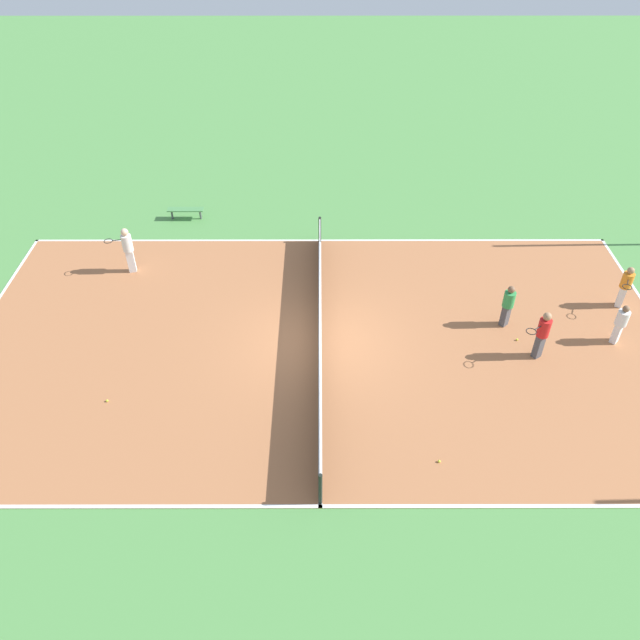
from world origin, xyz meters
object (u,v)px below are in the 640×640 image
object	(u,v)px
tennis_net	(320,328)
tennis_ball_left_sideline	(107,401)
tennis_ball_far_baseline	(517,340)
player_far_green	(508,304)
tennis_ball_near_net	(439,461)
bench	(186,210)
player_far_white	(128,247)
player_coach_red	(543,332)
player_center_orange	(626,285)
player_near_white	(621,322)

from	to	relation	value
tennis_net	tennis_ball_left_sideline	world-z (taller)	tennis_net
tennis_ball_far_baseline	tennis_ball_left_sideline	distance (m)	12.39
player_far_green	tennis_ball_near_net	bearing A→B (deg)	-159.56
bench	player_far_white	size ratio (longest dim) A/B	0.83
tennis_net	tennis_ball_far_baseline	bearing A→B (deg)	90.53
tennis_net	tennis_ball_left_sideline	bearing A→B (deg)	-67.01
player_coach_red	tennis_ball_far_baseline	size ratio (longest dim) A/B	24.47
tennis_ball_far_baseline	tennis_ball_left_sideline	size ratio (longest dim) A/B	1.00
player_coach_red	player_far_white	bearing A→B (deg)	-53.06
player_far_white	tennis_ball_far_baseline	xyz separation A→B (m)	(3.81, 12.88, -0.97)
player_far_green	player_coach_red	bearing A→B (deg)	-108.85
tennis_net	tennis_ball_left_sideline	size ratio (longest dim) A/B	172.88
player_center_orange	tennis_ball_near_net	size ratio (longest dim) A/B	22.47
player_far_white	player_coach_red	bearing A→B (deg)	150.05
tennis_ball_near_net	player_far_white	bearing A→B (deg)	-131.12
bench	player_center_orange	world-z (taller)	player_center_orange
player_near_white	tennis_ball_far_baseline	size ratio (longest dim) A/B	20.59
player_center_orange	tennis_ball_left_sideline	bearing A→B (deg)	-50.19
bench	tennis_ball_left_sideline	bearing A→B (deg)	-93.17
player_coach_red	player_center_orange	size ratio (longest dim) A/B	1.09
player_center_orange	tennis_ball_far_baseline	size ratio (longest dim) A/B	22.47
bench	player_center_orange	bearing A→B (deg)	-20.63
player_center_orange	player_far_green	world-z (taller)	player_center_orange
player_near_white	player_far_green	distance (m)	3.35
player_far_white	player_near_white	bearing A→B (deg)	155.24
player_near_white	player_center_orange	xyz separation A→B (m)	(-1.82, 0.81, 0.09)
tennis_ball_near_net	tennis_ball_far_baseline	distance (m)	5.64
tennis_net	tennis_ball_near_net	xyz separation A→B (m)	(4.64, 3.02, -0.51)
player_far_green	tennis_ball_near_net	size ratio (longest dim) A/B	22.18
bench	tennis_ball_far_baseline	size ratio (longest dim) A/B	21.27
player_center_orange	tennis_ball_near_net	xyz separation A→B (m)	(6.46, -6.94, -0.83)
player_center_orange	player_far_green	size ratio (longest dim) A/B	1.01
tennis_ball_far_baseline	tennis_ball_near_net	bearing A→B (deg)	-33.75
player_coach_red	player_far_white	size ratio (longest dim) A/B	0.95
tennis_net	player_far_green	bearing A→B (deg)	98.08
player_far_white	tennis_ball_far_baseline	size ratio (longest dim) A/B	25.68
tennis_net	bench	distance (m)	9.33
tennis_net	bench	xyz separation A→B (m)	(-7.60, -5.40, -0.18)
player_near_white	player_center_orange	size ratio (longest dim) A/B	0.92
bench	tennis_ball_far_baseline	xyz separation A→B (m)	(7.55, 11.56, -0.33)
tennis_net	player_far_white	bearing A→B (deg)	-119.92
player_coach_red	tennis_ball_far_baseline	distance (m)	1.23
tennis_ball_far_baseline	tennis_ball_left_sideline	xyz separation A→B (m)	(2.59, -12.12, 0.00)
tennis_ball_far_baseline	player_coach_red	bearing A→B (deg)	27.77
player_far_white	player_far_green	distance (m)	12.98
player_far_white	tennis_ball_left_sideline	xyz separation A→B (m)	(6.40, 0.76, -0.97)
tennis_ball_near_net	tennis_net	bearing A→B (deg)	-146.91
tennis_net	player_far_white	distance (m)	7.77
player_coach_red	player_center_orange	world-z (taller)	player_coach_red
tennis_ball_near_net	player_far_green	bearing A→B (deg)	152.25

